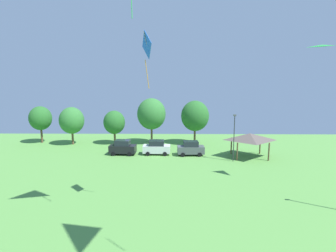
{
  "coord_description": "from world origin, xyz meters",
  "views": [
    {
      "loc": [
        -1.44,
        3.48,
        10.72
      ],
      "look_at": [
        -1.6,
        14.34,
        9.0
      ],
      "focal_mm": 28.0,
      "sensor_mm": 36.0,
      "label": 1
    }
  ],
  "objects_px": {
    "kite_flying_3": "(147,47)",
    "treeline_tree_0": "(40,118)",
    "light_post_0": "(234,135)",
    "park_pavilion": "(250,137)",
    "treeline_tree_4": "(195,116)",
    "parked_car_second_from_left": "(157,147)",
    "parked_car_leftmost": "(123,147)",
    "kite_flying_0": "(321,51)",
    "treeline_tree_1": "(72,120)",
    "treeline_tree_3": "(151,114)",
    "parked_car_third_from_left": "(191,148)",
    "treeline_tree_2": "(114,122)"
  },
  "relations": [
    {
      "from": "treeline_tree_0",
      "to": "parked_car_third_from_left",
      "type": "bearing_deg",
      "value": -17.34
    },
    {
      "from": "treeline_tree_4",
      "to": "parked_car_second_from_left",
      "type": "bearing_deg",
      "value": -131.28
    },
    {
      "from": "treeline_tree_1",
      "to": "treeline_tree_2",
      "type": "relative_size",
      "value": 1.11
    },
    {
      "from": "kite_flying_0",
      "to": "kite_flying_3",
      "type": "distance_m",
      "value": 17.82
    },
    {
      "from": "parked_car_leftmost",
      "to": "light_post_0",
      "type": "bearing_deg",
      "value": -8.14
    },
    {
      "from": "parked_car_leftmost",
      "to": "treeline_tree_4",
      "type": "relative_size",
      "value": 0.52
    },
    {
      "from": "park_pavilion",
      "to": "light_post_0",
      "type": "xyz_separation_m",
      "value": [
        -2.88,
        -2.27,
        0.67
      ]
    },
    {
      "from": "treeline_tree_0",
      "to": "treeline_tree_4",
      "type": "height_order",
      "value": "treeline_tree_4"
    },
    {
      "from": "treeline_tree_0",
      "to": "treeline_tree_2",
      "type": "bearing_deg",
      "value": -3.04
    },
    {
      "from": "light_post_0",
      "to": "kite_flying_0",
      "type": "bearing_deg",
      "value": -54.73
    },
    {
      "from": "kite_flying_0",
      "to": "parked_car_second_from_left",
      "type": "relative_size",
      "value": 0.53
    },
    {
      "from": "kite_flying_3",
      "to": "treeline_tree_0",
      "type": "height_order",
      "value": "kite_flying_3"
    },
    {
      "from": "park_pavilion",
      "to": "light_post_0",
      "type": "distance_m",
      "value": 3.73
    },
    {
      "from": "treeline_tree_0",
      "to": "treeline_tree_4",
      "type": "xyz_separation_m",
      "value": [
        28.45,
        -0.64,
        0.56
      ]
    },
    {
      "from": "parked_car_second_from_left",
      "to": "parked_car_third_from_left",
      "type": "xyz_separation_m",
      "value": [
        5.24,
        -0.41,
        -0.01
      ]
    },
    {
      "from": "parked_car_second_from_left",
      "to": "treeline_tree_4",
      "type": "height_order",
      "value": "treeline_tree_4"
    },
    {
      "from": "kite_flying_3",
      "to": "treeline_tree_0",
      "type": "distance_m",
      "value": 35.45
    },
    {
      "from": "kite_flying_0",
      "to": "parked_car_leftmost",
      "type": "relative_size",
      "value": 0.54
    },
    {
      "from": "parked_car_second_from_left",
      "to": "park_pavilion",
      "type": "bearing_deg",
      "value": -4.49
    },
    {
      "from": "treeline_tree_1",
      "to": "treeline_tree_3",
      "type": "height_order",
      "value": "treeline_tree_3"
    },
    {
      "from": "kite_flying_3",
      "to": "treeline_tree_1",
      "type": "bearing_deg",
      "value": 122.86
    },
    {
      "from": "kite_flying_3",
      "to": "treeline_tree_0",
      "type": "relative_size",
      "value": 0.67
    },
    {
      "from": "treeline_tree_4",
      "to": "light_post_0",
      "type": "bearing_deg",
      "value": -67.7
    },
    {
      "from": "parked_car_leftmost",
      "to": "treeline_tree_2",
      "type": "distance_m",
      "value": 8.52
    },
    {
      "from": "parked_car_third_from_left",
      "to": "treeline_tree_0",
      "type": "bearing_deg",
      "value": 160.02
    },
    {
      "from": "parked_car_third_from_left",
      "to": "treeline_tree_1",
      "type": "bearing_deg",
      "value": 158.44
    },
    {
      "from": "parked_car_third_from_left",
      "to": "treeline_tree_3",
      "type": "relative_size",
      "value": 0.5
    },
    {
      "from": "kite_flying_0",
      "to": "treeline_tree_2",
      "type": "distance_m",
      "value": 33.62
    },
    {
      "from": "park_pavilion",
      "to": "treeline_tree_3",
      "type": "height_order",
      "value": "treeline_tree_3"
    },
    {
      "from": "parked_car_leftmost",
      "to": "parked_car_second_from_left",
      "type": "xyz_separation_m",
      "value": [
        5.24,
        0.18,
        -0.03
      ]
    },
    {
      "from": "park_pavilion",
      "to": "parked_car_second_from_left",
      "type": "bearing_deg",
      "value": 174.76
    },
    {
      "from": "treeline_tree_0",
      "to": "parked_car_leftmost",
      "type": "bearing_deg",
      "value": -26.3
    },
    {
      "from": "kite_flying_3",
      "to": "parked_car_leftmost",
      "type": "height_order",
      "value": "kite_flying_3"
    },
    {
      "from": "parked_car_leftmost",
      "to": "treeline_tree_3",
      "type": "xyz_separation_m",
      "value": [
        3.88,
        7.93,
        4.32
      ]
    },
    {
      "from": "parked_car_third_from_left",
      "to": "treeline_tree_4",
      "type": "xyz_separation_m",
      "value": [
        1.28,
        7.84,
        4.04
      ]
    },
    {
      "from": "kite_flying_3",
      "to": "light_post_0",
      "type": "xyz_separation_m",
      "value": [
        10.69,
        14.42,
        -9.95
      ]
    },
    {
      "from": "treeline_tree_0",
      "to": "treeline_tree_2",
      "type": "relative_size",
      "value": 1.12
    },
    {
      "from": "kite_flying_3",
      "to": "light_post_0",
      "type": "relative_size",
      "value": 0.69
    },
    {
      "from": "kite_flying_3",
      "to": "parked_car_third_from_left",
      "type": "xyz_separation_m",
      "value": [
        4.91,
        17.55,
        -12.6
      ]
    },
    {
      "from": "kite_flying_0",
      "to": "treeline_tree_4",
      "type": "relative_size",
      "value": 0.28
    },
    {
      "from": "light_post_0",
      "to": "treeline_tree_0",
      "type": "height_order",
      "value": "treeline_tree_0"
    },
    {
      "from": "kite_flying_3",
      "to": "treeline_tree_0",
      "type": "bearing_deg",
      "value": 130.53
    },
    {
      "from": "kite_flying_0",
      "to": "treeline_tree_3",
      "type": "relative_size",
      "value": 0.27
    },
    {
      "from": "kite_flying_0",
      "to": "treeline_tree_1",
      "type": "bearing_deg",
      "value": 149.87
    },
    {
      "from": "kite_flying_3",
      "to": "parked_car_leftmost",
      "type": "bearing_deg",
      "value": 107.4
    },
    {
      "from": "park_pavilion",
      "to": "treeline_tree_1",
      "type": "distance_m",
      "value": 30.62
    },
    {
      "from": "park_pavilion",
      "to": "treeline_tree_1",
      "type": "height_order",
      "value": "treeline_tree_1"
    },
    {
      "from": "treeline_tree_1",
      "to": "treeline_tree_4",
      "type": "xyz_separation_m",
      "value": [
        22.15,
        0.69,
        0.77
      ]
    },
    {
      "from": "parked_car_second_from_left",
      "to": "treeline_tree_0",
      "type": "height_order",
      "value": "treeline_tree_0"
    },
    {
      "from": "light_post_0",
      "to": "treeline_tree_1",
      "type": "relative_size",
      "value": 0.98
    }
  ]
}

